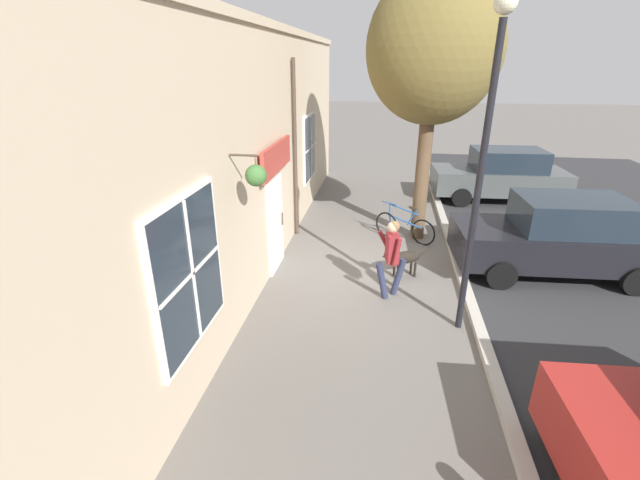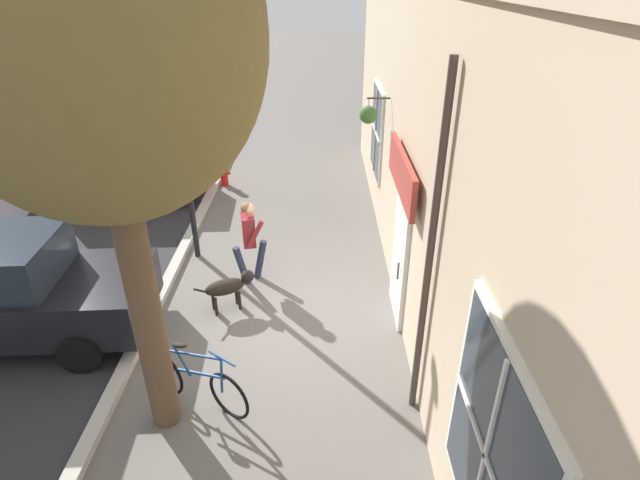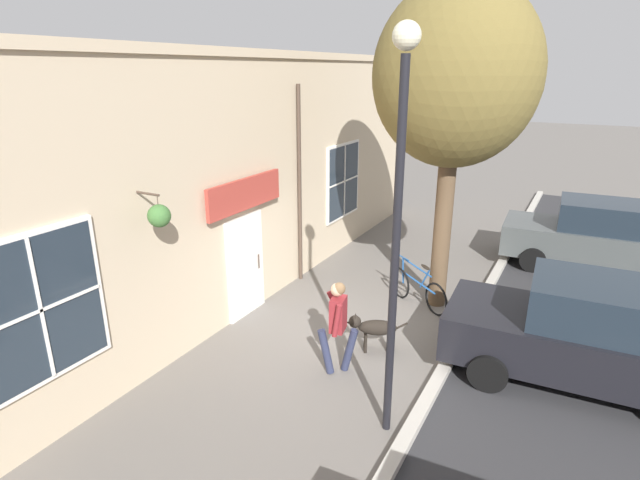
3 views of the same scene
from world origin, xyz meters
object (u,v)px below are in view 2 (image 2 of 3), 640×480
street_lamp (175,86)px  fire_hydrant (224,171)px  parked_car_mid_block (0,290)px  street_tree_by_curb (92,49)px  dog_on_leash (229,286)px  pedestrian_walking (249,235)px  parked_car_nearest_curb (110,165)px  leaning_bicycle (196,381)px

street_lamp → fire_hydrant: (0.09, -3.84, -3.03)m
parked_car_mid_block → street_lamp: size_ratio=0.83×
street_tree_by_curb → parked_car_mid_block: bearing=-30.5°
dog_on_leash → street_lamp: bearing=-61.7°
dog_on_leash → street_lamp: (0.97, -1.81, 2.96)m
dog_on_leash → street_tree_by_curb: 4.82m
street_lamp → street_tree_by_curb: bearing=97.0°
pedestrian_walking → parked_car_mid_block: parked_car_mid_block is taller
street_tree_by_curb → parked_car_mid_block: street_tree_by_curb is taller
street_tree_by_curb → street_lamp: bearing=-83.0°
parked_car_nearest_curb → fire_hydrant: 2.85m
street_tree_by_curb → parked_car_nearest_curb: size_ratio=1.47×
fire_hydrant → pedestrian_walking: bearing=105.6°
dog_on_leash → fire_hydrant: 5.75m
parked_car_nearest_curb → street_tree_by_curb: bearing=114.4°
parked_car_mid_block → street_tree_by_curb: bearing=149.5°
pedestrian_walking → fire_hydrant: size_ratio=2.11×
pedestrian_walking → fire_hydrant: pedestrian_walking is taller
leaning_bicycle → parked_car_mid_block: bearing=-23.5°
street_tree_by_curb → parked_car_mid_block: (2.92, -1.72, -3.72)m
parked_car_nearest_curb → fire_hydrant: bearing=-162.9°
parked_car_mid_block → street_lamp: (-2.40, -2.54, 2.55)m
leaning_bicycle → parked_car_mid_block: size_ratio=0.35×
street_tree_by_curb → fire_hydrant: street_tree_by_curb is taller
dog_on_leash → parked_car_nearest_curb: parked_car_nearest_curb is taller
pedestrian_walking → dog_on_leash: bearing=73.3°
dog_on_leash → leaning_bicycle: bearing=87.4°
parked_car_nearest_curb → fire_hydrant: parked_car_nearest_curb is taller
street_tree_by_curb → leaning_bicycle: 4.24m
street_lamp → dog_on_leash: bearing=118.3°
street_tree_by_curb → leaning_bicycle: (-0.35, -0.30, -4.22)m
leaning_bicycle → parked_car_nearest_curb: size_ratio=0.35×
leaning_bicycle → fire_hydrant: leaning_bicycle is taller
pedestrian_walking → parked_car_nearest_curb: parked_car_nearest_curb is taller
parked_car_nearest_curb → parked_car_mid_block: size_ratio=1.00×
dog_on_leash → street_lamp: 3.61m
parked_car_mid_block → fire_hydrant: size_ratio=5.70×
dog_on_leash → street_tree_by_curb: size_ratio=0.16×
street_lamp → fire_hydrant: 4.89m
leaning_bicycle → parked_car_mid_block: parked_car_mid_block is taller
pedestrian_walking → leaning_bicycle: (0.37, 3.04, -0.58)m
parked_car_mid_block → fire_hydrant: bearing=-109.9°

